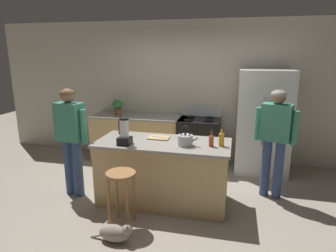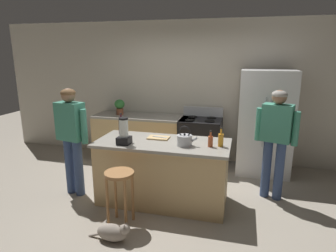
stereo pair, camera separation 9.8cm
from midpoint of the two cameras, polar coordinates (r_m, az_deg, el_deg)
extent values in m
plane|color=#9E9384|center=(4.36, -1.60, -14.47)|extent=(14.00, 14.00, 0.00)
cube|color=beige|center=(5.79, 3.28, 6.76)|extent=(8.00, 0.10, 2.70)
cube|color=tan|center=(4.18, -1.64, -9.28)|extent=(1.78, 0.76, 0.86)
cube|color=gray|center=(4.02, -1.68, -3.37)|extent=(1.84, 0.82, 0.04)
cube|color=tan|center=(5.79, -5.37, -2.58)|extent=(2.00, 0.64, 0.86)
cube|color=gray|center=(5.68, -5.48, 1.78)|extent=(2.00, 0.64, 0.04)
cube|color=silver|center=(5.35, 17.65, 0.72)|extent=(0.90, 0.70, 1.82)
cylinder|color=#B7BABF|center=(4.97, 17.55, 0.80)|extent=(0.02, 0.02, 0.82)
cylinder|color=#B7BABF|center=(4.98, 18.47, 0.75)|extent=(0.02, 0.02, 0.82)
cube|color=purple|center=(5.00, 17.46, -0.08)|extent=(0.05, 0.01, 0.05)
cube|color=#3FB259|center=(5.02, 20.21, 0.33)|extent=(0.05, 0.01, 0.05)
cube|color=yellow|center=(5.06, 17.69, -2.48)|extent=(0.05, 0.01, 0.05)
cube|color=#3FB259|center=(4.98, 16.94, 1.17)|extent=(0.05, 0.01, 0.05)
cube|color=yellow|center=(4.93, 19.89, 5.54)|extent=(0.05, 0.01, 0.05)
cube|color=black|center=(5.52, 5.54, -3.23)|extent=(0.76, 0.64, 0.90)
cube|color=black|center=(5.22, 5.04, -4.74)|extent=(0.60, 0.01, 0.24)
cube|color=#B7BABF|center=(5.66, 6.07, 2.86)|extent=(0.76, 0.06, 0.18)
cylinder|color=black|center=(5.28, 3.50, 1.16)|extent=(0.18, 0.18, 0.01)
cylinder|color=black|center=(5.23, 7.38, 0.95)|extent=(0.18, 0.18, 0.01)
cylinder|color=black|center=(5.57, 4.02, 1.83)|extent=(0.18, 0.18, 0.01)
cylinder|color=black|center=(5.52, 7.71, 1.64)|extent=(0.18, 0.18, 0.01)
cylinder|color=#384C7A|center=(4.67, -19.43, -7.55)|extent=(0.15, 0.15, 0.86)
cylinder|color=#384C7A|center=(4.55, -17.78, -7.98)|extent=(0.15, 0.15, 0.86)
cube|color=#3F8C72|center=(4.40, -19.33, 0.79)|extent=(0.44, 0.30, 0.55)
cylinder|color=#3F8C72|center=(4.59, -21.53, 0.47)|extent=(0.11, 0.11, 0.50)
cylinder|color=#3F8C72|center=(4.25, -16.84, -0.18)|extent=(0.11, 0.11, 0.50)
sphere|color=#8C664C|center=(4.34, -19.73, 5.61)|extent=(0.24, 0.24, 0.20)
ellipsoid|color=brown|center=(4.33, -19.77, 6.07)|extent=(0.25, 0.25, 0.12)
cylinder|color=#384C7A|center=(4.55, 20.24, -8.10)|extent=(0.16, 0.16, 0.87)
cylinder|color=#384C7A|center=(4.58, 18.02, -7.76)|extent=(0.16, 0.16, 0.87)
cube|color=#3F8C72|center=(4.36, 19.86, 0.67)|extent=(0.45, 0.33, 0.53)
cylinder|color=#3F8C72|center=(4.33, 23.04, -0.39)|extent=(0.11, 0.11, 0.48)
cylinder|color=#3F8C72|center=(4.42, 16.64, 0.43)|extent=(0.11, 0.11, 0.48)
sphere|color=#8C664C|center=(4.29, 20.27, 5.40)|extent=(0.25, 0.25, 0.20)
ellipsoid|color=gray|center=(4.29, 20.31, 5.86)|extent=(0.26, 0.26, 0.12)
cylinder|color=#9E6B3D|center=(3.59, -10.04, -9.25)|extent=(0.36, 0.36, 0.04)
cylinder|color=#9E6B3D|center=(3.70, -12.26, -14.68)|extent=(0.04, 0.04, 0.66)
cylinder|color=#9E6B3D|center=(3.61, -8.78, -15.25)|extent=(0.04, 0.04, 0.66)
cylinder|color=#9E6B3D|center=(3.88, -10.76, -13.11)|extent=(0.04, 0.04, 0.66)
cylinder|color=#9E6B3D|center=(3.80, -7.44, -13.61)|extent=(0.04, 0.04, 0.66)
ellipsoid|color=gray|center=(3.58, -11.33, -19.93)|extent=(0.36, 0.18, 0.20)
sphere|color=gray|center=(3.49, -8.84, -19.46)|extent=(0.12, 0.12, 0.12)
cone|color=gray|center=(3.43, -8.91, -18.91)|extent=(0.04, 0.04, 0.03)
cone|color=gray|center=(3.47, -8.53, -18.40)|extent=(0.04, 0.04, 0.03)
cylinder|color=gray|center=(3.69, -14.29, -20.08)|extent=(0.20, 0.03, 0.10)
cylinder|color=brown|center=(5.85, -10.29, 2.77)|extent=(0.14, 0.14, 0.12)
ellipsoid|color=#337A38|center=(5.82, -10.35, 4.22)|extent=(0.20, 0.20, 0.18)
cube|color=black|center=(3.93, -9.19, -2.87)|extent=(0.17, 0.17, 0.10)
cylinder|color=silver|center=(3.89, -9.28, -0.48)|extent=(0.12, 0.12, 0.24)
cylinder|color=black|center=(3.86, -9.36, 1.41)|extent=(0.12, 0.12, 0.02)
cylinder|color=#471923|center=(4.43, -9.86, -0.23)|extent=(0.08, 0.08, 0.21)
cylinder|color=#471923|center=(4.40, -9.94, 1.67)|extent=(0.03, 0.03, 0.09)
cylinder|color=black|center=(4.39, -9.97, 2.34)|extent=(0.03, 0.03, 0.02)
cylinder|color=#B24C26|center=(3.83, 7.74, -2.97)|extent=(0.06, 0.06, 0.14)
cylinder|color=#B24C26|center=(3.80, 7.79, -1.53)|extent=(0.02, 0.02, 0.06)
cylinder|color=black|center=(3.79, 7.81, -0.98)|extent=(0.03, 0.03, 0.02)
cylinder|color=orange|center=(3.86, 9.71, -2.69)|extent=(0.07, 0.07, 0.17)
cylinder|color=orange|center=(3.83, 9.78, -0.97)|extent=(0.03, 0.03, 0.07)
cylinder|color=black|center=(3.82, 9.81, -0.33)|extent=(0.03, 0.03, 0.02)
cylinder|color=#B7BABF|center=(3.84, 2.66, -2.81)|extent=(0.20, 0.20, 0.14)
sphere|color=black|center=(3.82, 2.68, -1.59)|extent=(0.03, 0.03, 0.03)
cylinder|color=#B7BABF|center=(3.81, 4.59, -2.63)|extent=(0.09, 0.03, 0.08)
torus|color=black|center=(3.81, 2.68, -1.08)|extent=(0.16, 0.02, 0.16)
cube|color=tan|center=(4.16, -2.51, -2.33)|extent=(0.30, 0.20, 0.02)
cube|color=#B7BABF|center=(4.15, -2.24, -2.18)|extent=(0.22, 0.07, 0.01)
camera|label=1|loc=(0.05, -90.66, -0.17)|focal=31.09mm
camera|label=2|loc=(0.05, 89.34, 0.17)|focal=31.09mm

